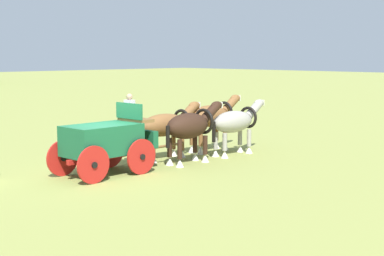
% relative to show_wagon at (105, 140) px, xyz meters
% --- Properties ---
extents(ground_plane, '(220.00, 220.00, 0.00)m').
position_rel_show_wagon_xyz_m(ground_plane, '(-0.15, -0.01, -1.16)').
color(ground_plane, olive).
extents(show_wagon, '(5.47, 1.94, 2.66)m').
position_rel_show_wagon_xyz_m(show_wagon, '(0.00, 0.00, 0.00)').
color(show_wagon, '#195B38').
rests_on(show_wagon, ground).
extents(draft_horse_rear_near, '(3.25, 0.94, 2.15)m').
position_rel_show_wagon_xyz_m(draft_horse_rear_near, '(3.43, 0.73, 0.13)').
color(draft_horse_rear_near, brown).
rests_on(draft_horse_rear_near, ground).
extents(draft_horse_rear_off, '(3.01, 1.02, 2.24)m').
position_rel_show_wagon_xyz_m(draft_horse_rear_off, '(3.45, -0.57, 0.20)').
color(draft_horse_rear_off, '#331E14').
rests_on(draft_horse_rear_off, ground).
extents(draft_horse_lead_near, '(3.24, 0.97, 2.30)m').
position_rel_show_wagon_xyz_m(draft_horse_lead_near, '(6.03, 0.79, 0.26)').
color(draft_horse_lead_near, brown).
rests_on(draft_horse_lead_near, ground).
extents(draft_horse_lead_off, '(3.25, 0.94, 2.16)m').
position_rel_show_wagon_xyz_m(draft_horse_lead_off, '(6.06, -0.51, 0.14)').
color(draft_horse_lead_off, '#9E998E').
rests_on(draft_horse_lead_off, ground).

